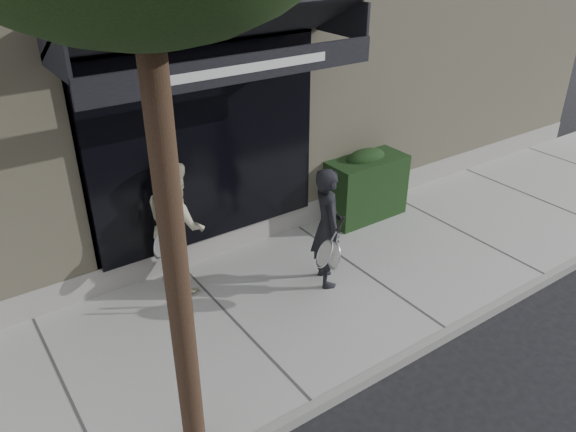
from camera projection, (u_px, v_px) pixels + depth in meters
ground at (361, 278)px, 7.82m from camera, size 80.00×80.00×0.00m
sidewalk at (362, 274)px, 7.79m from camera, size 20.00×3.00×0.12m
curb at (448, 334)px, 6.67m from camera, size 20.00×0.10×0.14m
building_facade at (188, 24)px, 10.11m from camera, size 14.30×8.04×5.64m
hedge at (364, 185)px, 8.97m from camera, size 1.30×0.70×1.14m
pedestrian_front at (327, 228)px, 7.16m from camera, size 0.78×0.93×1.63m
pedestrian_back at (177, 224)px, 7.15m from camera, size 0.79×0.89×1.72m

